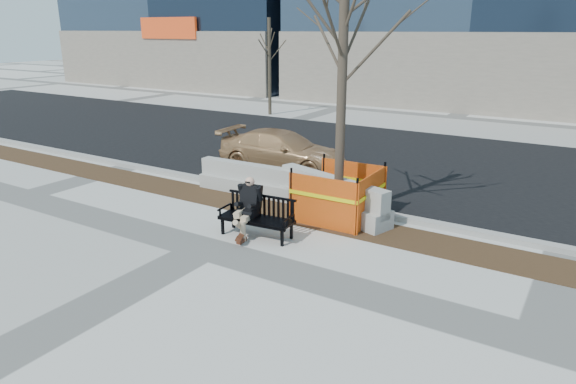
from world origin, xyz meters
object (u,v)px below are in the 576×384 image
Objects in this scene: sedan at (283,169)px; jersey_barrier_right at (331,214)px; tree_fence at (338,217)px; jersey_barrier_left at (248,193)px; seated_man at (249,234)px; bench at (257,236)px.

sedan reaches higher than jersey_barrier_right.
tree_fence reaches higher than jersey_barrier_left.
tree_fence is 2.23× the size of jersey_barrier_left.
bench is at bearing -11.47° from seated_man.
jersey_barrier_right is at bearing 60.60° from seated_man.
tree_fence is at bearing -14.54° from jersey_barrier_right.
sedan is at bearing 138.89° from tree_fence.
seated_man reaches higher than sedan.
jersey_barrier_left is (0.52, -2.53, 0.00)m from sedan.
bench is 0.22m from seated_man.
seated_man is at bearing -55.18° from jersey_barrier_left.
jersey_barrier_left is (-1.71, 2.32, 0.00)m from seated_man.
sedan is 1.44× the size of jersey_barrier_left.
seated_man is at bearing -159.13° from sedan.
jersey_barrier_right is at bearing 66.14° from bench.
sedan is (-2.23, 4.85, 0.00)m from seated_man.
jersey_barrier_left is 0.89× the size of jersey_barrier_right.
bench is at bearing -91.19° from jersey_barrier_right.
bench is 1.31× the size of seated_man.
tree_fence is 0.29m from jersey_barrier_right.
sedan is (-2.45, 4.87, 0.00)m from bench.
jersey_barrier_right is at bearing -7.68° from jersey_barrier_left.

